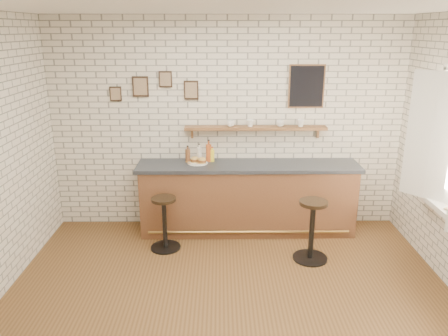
% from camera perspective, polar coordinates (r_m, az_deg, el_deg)
% --- Properties ---
extents(ground, '(5.00, 5.00, 0.00)m').
position_cam_1_polar(ground, '(4.98, 0.75, -16.62)').
color(ground, brown).
rests_on(ground, ground).
extents(bar_counter, '(3.10, 0.65, 1.01)m').
position_cam_1_polar(bar_counter, '(6.26, 3.11, -3.89)').
color(bar_counter, brown).
rests_on(bar_counter, ground).
extents(sandwich_plate, '(0.28, 0.28, 0.01)m').
position_cam_1_polar(sandwich_plate, '(6.13, -3.45, 0.66)').
color(sandwich_plate, white).
rests_on(sandwich_plate, bar_counter).
extents(ciabatta_sandwich, '(0.26, 0.19, 0.08)m').
position_cam_1_polar(ciabatta_sandwich, '(6.12, -3.36, 1.06)').
color(ciabatta_sandwich, '#D7AD58').
rests_on(ciabatta_sandwich, sandwich_plate).
extents(potato_chips, '(0.26, 0.19, 0.00)m').
position_cam_1_polar(potato_chips, '(6.13, -3.70, 0.72)').
color(potato_chips, '#CA9447').
rests_on(potato_chips, sandwich_plate).
extents(bitters_bottle_brown, '(0.07, 0.07, 0.23)m').
position_cam_1_polar(bitters_bottle_brown, '(6.21, -4.75, 1.70)').
color(bitters_bottle_brown, brown).
rests_on(bitters_bottle_brown, bar_counter).
extents(bitters_bottle_white, '(0.07, 0.07, 0.26)m').
position_cam_1_polar(bitters_bottle_white, '(6.19, -3.24, 1.81)').
color(bitters_bottle_white, beige).
rests_on(bitters_bottle_white, bar_counter).
extents(bitters_bottle_amber, '(0.08, 0.08, 0.31)m').
position_cam_1_polar(bitters_bottle_amber, '(6.18, -2.01, 2.02)').
color(bitters_bottle_amber, '#B04C1C').
rests_on(bitters_bottle_amber, bar_counter).
extents(condiment_bottle_yellow, '(0.07, 0.07, 0.21)m').
position_cam_1_polar(condiment_bottle_yellow, '(6.19, -1.58, 1.68)').
color(condiment_bottle_yellow, yellow).
rests_on(condiment_bottle_yellow, bar_counter).
extents(bar_stool_left, '(0.40, 0.40, 0.72)m').
position_cam_1_polar(bar_stool_left, '(5.85, -7.77, -6.93)').
color(bar_stool_left, black).
rests_on(bar_stool_left, ground).
extents(bar_stool_right, '(0.44, 0.44, 0.79)m').
position_cam_1_polar(bar_stool_right, '(5.63, 11.41, -7.74)').
color(bar_stool_right, black).
rests_on(bar_stool_right, ground).
extents(wall_shelf, '(2.00, 0.18, 0.18)m').
position_cam_1_polar(wall_shelf, '(6.18, 4.15, 5.22)').
color(wall_shelf, brown).
rests_on(wall_shelf, ground).
extents(shelf_cup_a, '(0.16, 0.16, 0.09)m').
position_cam_1_polar(shelf_cup_a, '(6.15, 0.87, 5.84)').
color(shelf_cup_a, white).
rests_on(shelf_cup_a, wall_shelf).
extents(shelf_cup_b, '(0.15, 0.15, 0.10)m').
position_cam_1_polar(shelf_cup_b, '(6.16, 3.44, 5.87)').
color(shelf_cup_b, white).
rests_on(shelf_cup_b, wall_shelf).
extents(shelf_cup_c, '(0.14, 0.14, 0.09)m').
position_cam_1_polar(shelf_cup_c, '(6.20, 7.37, 5.80)').
color(shelf_cup_c, white).
rests_on(shelf_cup_c, wall_shelf).
extents(shelf_cup_d, '(0.11, 0.11, 0.10)m').
position_cam_1_polar(shelf_cup_d, '(6.25, 9.99, 5.81)').
color(shelf_cup_d, white).
rests_on(shelf_cup_d, wall_shelf).
extents(back_wall_decor, '(2.96, 0.02, 0.56)m').
position_cam_1_polar(back_wall_decor, '(6.15, 2.57, 10.56)').
color(back_wall_decor, black).
rests_on(back_wall_decor, ground).
extents(window_sill, '(0.20, 1.35, 0.06)m').
position_cam_1_polar(window_sill, '(5.42, 27.10, -4.97)').
color(window_sill, white).
rests_on(window_sill, ground).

